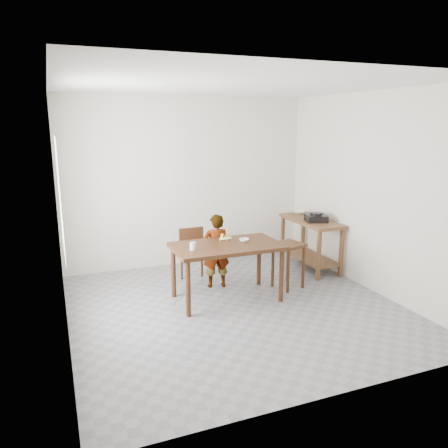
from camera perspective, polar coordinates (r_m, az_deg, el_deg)
name	(u,v)px	position (r m, az deg, el deg)	size (l,w,h in m)	color
floor	(236,309)	(5.64, 1.53, -11.02)	(4.00, 4.00, 0.04)	slate
ceiling	(237,83)	(5.17, 1.72, 17.95)	(4.00, 4.00, 0.04)	white
wall_back	(187,182)	(7.11, -4.84, 5.49)	(4.00, 0.04, 2.70)	silver
wall_front	(339,245)	(3.51, 14.73, -2.70)	(4.00, 0.04, 2.70)	silver
wall_left	(56,215)	(4.82, -21.05, 1.06)	(0.04, 4.00, 2.70)	silver
wall_right	(372,193)	(6.30, 18.80, 3.87)	(0.04, 4.00, 2.70)	silver
window_pane	(60,198)	(4.99, -20.66, 3.24)	(0.02, 1.10, 1.30)	white
dining_table	(227,272)	(5.75, 0.37, -6.29)	(1.40, 0.80, 0.75)	#3B1F0F
prep_counter	(310,244)	(7.10, 11.20, -2.55)	(0.50, 1.20, 0.80)	brown
child	(216,251)	(6.14, -1.05, -3.53)	(0.39, 0.25, 1.05)	white
dining_chair	(195,256)	(6.39, -3.77, -4.19)	(0.37, 0.37, 0.78)	#3B1F0F
stool	(288,265)	(6.24, 8.37, -5.36)	(0.37, 0.37, 0.65)	#3B1F0F
glass_tumbler	(193,246)	(5.40, -4.08, -2.91)	(0.08, 0.08, 0.10)	silver
small_bowl	(244,240)	(5.77, 2.65, -2.11)	(0.13, 0.13, 0.04)	silver
banana	(225,238)	(5.81, 0.18, -1.88)	(0.17, 0.12, 0.06)	#FBDA5E
serving_bowl	(298,212)	(7.39, 9.70, 1.51)	(0.20, 0.20, 0.05)	silver
gas_burner	(316,218)	(6.88, 11.92, 0.79)	(0.31, 0.31, 0.10)	black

